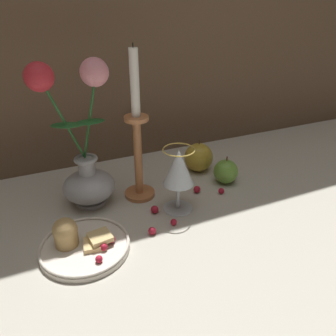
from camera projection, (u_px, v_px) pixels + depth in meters
The scene contains 12 objects.
ground_plane at pixel (145, 213), 0.78m from camera, with size 2.40×2.40×0.00m, color #B7B2A3.
vase at pixel (84, 159), 0.76m from camera, with size 0.17×0.12×0.34m.
plate_with_pastries at pixel (81, 242), 0.66m from camera, with size 0.18×0.18×0.07m.
wine_glass at pixel (178, 170), 0.74m from camera, with size 0.07×0.07×0.16m.
candlestick at pixel (138, 144), 0.78m from camera, with size 0.08×0.08×0.37m.
apple_beside_vase at pixel (199, 157), 0.95m from camera, with size 0.08×0.08×0.10m.
apple_near_glass at pixel (226, 172), 0.89m from camera, with size 0.07×0.07×0.08m.
berry_near_plate at pixel (222, 192), 0.85m from camera, with size 0.02×0.02×0.02m, color #AD192D.
berry_front_center at pixel (197, 189), 0.85m from camera, with size 0.02×0.02×0.02m, color #AD192D.
berry_by_glass_stem at pixel (152, 231), 0.70m from camera, with size 0.02×0.02×0.02m, color #AD192D.
berry_under_candlestick at pixel (155, 209), 0.77m from camera, with size 0.02×0.02×0.02m, color #AD192D.
berry_far_right at pixel (174, 222), 0.73m from camera, with size 0.01×0.01×0.01m, color #AD192D.
Camera 1 is at (-0.20, -0.61, 0.46)m, focal length 35.00 mm.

